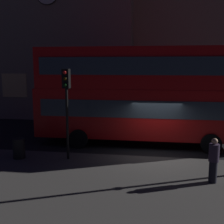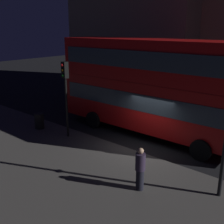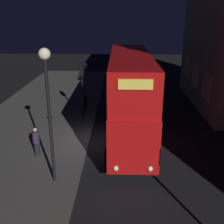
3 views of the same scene
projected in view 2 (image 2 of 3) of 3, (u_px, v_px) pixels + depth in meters
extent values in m
plane|color=black|center=(141.00, 150.00, 14.00)|extent=(80.00, 80.00, 0.00)
cube|color=#423F3D|center=(70.00, 189.00, 10.53)|extent=(44.00, 8.58, 0.12)
cube|color=gray|center=(147.00, 6.00, 25.63)|extent=(12.10, 8.62, 15.43)
cube|color=#E5C67F|center=(90.00, 62.00, 25.92)|extent=(2.07, 0.06, 1.87)
cube|color=#F2D18C|center=(117.00, 67.00, 23.98)|extent=(2.07, 0.06, 1.93)
cube|color=#E5C67F|center=(149.00, 72.00, 22.02)|extent=(2.07, 0.06, 2.03)
cube|color=#B20F0F|center=(148.00, 103.00, 15.60)|extent=(11.04, 2.51, 2.63)
cube|color=#B20F0F|center=(149.00, 60.00, 14.90)|extent=(10.82, 2.46, 2.16)
cube|color=#2D3842|center=(148.00, 97.00, 15.51)|extent=(10.16, 2.57, 0.90)
cube|color=#2D3842|center=(149.00, 58.00, 14.87)|extent=(10.16, 2.57, 0.90)
cylinder|color=black|center=(220.00, 135.00, 14.62)|extent=(1.01, 0.25, 1.01)
cylinder|color=black|center=(201.00, 150.00, 12.76)|extent=(1.01, 0.25, 1.01)
cylinder|color=black|center=(119.00, 111.00, 18.78)|extent=(1.01, 0.25, 1.01)
cylinder|color=black|center=(93.00, 120.00, 16.92)|extent=(1.01, 0.25, 1.01)
cylinder|color=black|center=(67.00, 108.00, 14.97)|extent=(0.12, 0.12, 3.24)
cube|color=black|center=(65.00, 70.00, 14.37)|extent=(0.34, 0.28, 0.85)
sphere|color=red|center=(62.00, 65.00, 14.19)|extent=(0.17, 0.17, 0.17)
sphere|color=black|center=(62.00, 70.00, 14.27)|extent=(0.17, 0.17, 0.17)
sphere|color=black|center=(63.00, 75.00, 14.35)|extent=(0.17, 0.17, 0.17)
cylinder|color=black|center=(140.00, 180.00, 10.29)|extent=(0.30, 0.30, 0.81)
cylinder|color=#2D2338|center=(140.00, 162.00, 10.08)|extent=(0.37, 0.37, 0.64)
sphere|color=tan|center=(141.00, 151.00, 9.95)|extent=(0.22, 0.22, 0.22)
cylinder|color=black|center=(39.00, 121.00, 16.54)|extent=(0.55, 0.55, 0.92)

